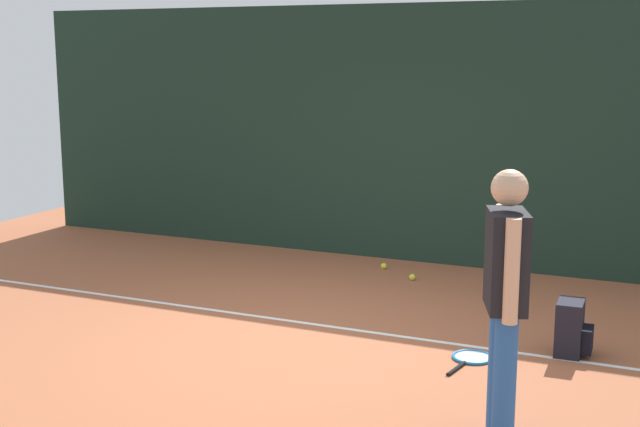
# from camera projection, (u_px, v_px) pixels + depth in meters

# --- Properties ---
(ground_plane) EXTENTS (12.00, 12.00, 0.00)m
(ground_plane) POSITION_uv_depth(u_px,v_px,m) (301.00, 338.00, 7.20)
(ground_plane) COLOR #9E5638
(back_fence) EXTENTS (10.00, 0.10, 2.90)m
(back_fence) POSITION_uv_depth(u_px,v_px,m) (414.00, 135.00, 9.62)
(back_fence) COLOR #192D23
(back_fence) RESTS_ON ground
(court_line) EXTENTS (9.00, 0.05, 0.00)m
(court_line) POSITION_uv_depth(u_px,v_px,m) (319.00, 325.00, 7.54)
(court_line) COLOR white
(court_line) RESTS_ON ground
(tennis_player) EXTENTS (0.34, 0.50, 1.70)m
(tennis_player) POSITION_uv_depth(u_px,v_px,m) (505.00, 290.00, 5.13)
(tennis_player) COLOR #2659A5
(tennis_player) RESTS_ON ground
(tennis_racket) EXTENTS (0.37, 0.63, 0.03)m
(tennis_racket) POSITION_uv_depth(u_px,v_px,m) (471.00, 358.00, 6.69)
(tennis_racket) COLOR black
(tennis_racket) RESTS_ON ground
(backpack) EXTENTS (0.29, 0.31, 0.44)m
(backpack) POSITION_uv_depth(u_px,v_px,m) (571.00, 329.00, 6.77)
(backpack) COLOR black
(backpack) RESTS_ON ground
(tennis_ball_near_player) EXTENTS (0.07, 0.07, 0.07)m
(tennis_ball_near_player) POSITION_uv_depth(u_px,v_px,m) (412.00, 277.00, 9.01)
(tennis_ball_near_player) COLOR #CCE033
(tennis_ball_near_player) RESTS_ON ground
(tennis_ball_by_fence) EXTENTS (0.07, 0.07, 0.07)m
(tennis_ball_by_fence) POSITION_uv_depth(u_px,v_px,m) (384.00, 266.00, 9.48)
(tennis_ball_by_fence) COLOR #CCE033
(tennis_ball_by_fence) RESTS_ON ground
(water_bottle) EXTENTS (0.07, 0.07, 0.26)m
(water_bottle) POSITION_uv_depth(u_px,v_px,m) (497.00, 281.00, 8.49)
(water_bottle) COLOR #268CD8
(water_bottle) RESTS_ON ground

